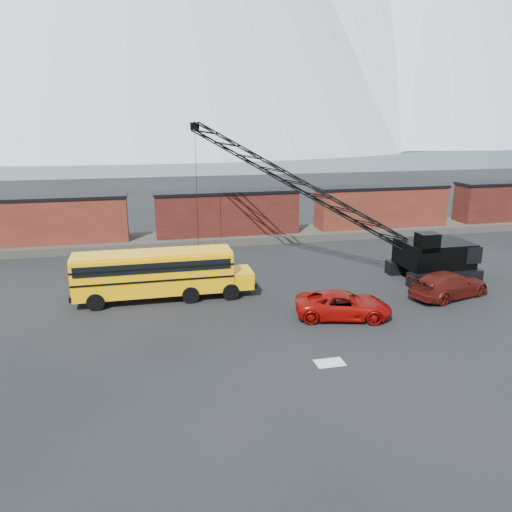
# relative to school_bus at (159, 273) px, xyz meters

# --- Properties ---
(ground) EXTENTS (160.00, 160.00, 0.00)m
(ground) POSITION_rel_school_bus_xyz_m (7.05, -6.84, -1.79)
(ground) COLOR black
(ground) RESTS_ON ground
(gravel_berm) EXTENTS (120.00, 5.00, 0.70)m
(gravel_berm) POSITION_rel_school_bus_xyz_m (7.05, 15.16, -1.44)
(gravel_berm) COLOR #47423A
(gravel_berm) RESTS_ON ground
(boxcar_west_near) EXTENTS (13.70, 3.10, 4.17)m
(boxcar_west_near) POSITION_rel_school_bus_xyz_m (-8.95, 15.16, 0.97)
(boxcar_west_near) COLOR #491F15
(boxcar_west_near) RESTS_ON gravel_berm
(boxcar_mid) EXTENTS (13.70, 3.10, 4.17)m
(boxcar_mid) POSITION_rel_school_bus_xyz_m (7.05, 15.16, 0.97)
(boxcar_mid) COLOR #4C1915
(boxcar_mid) RESTS_ON gravel_berm
(boxcar_east_near) EXTENTS (13.70, 3.10, 4.17)m
(boxcar_east_near) POSITION_rel_school_bus_xyz_m (23.05, 15.16, 0.97)
(boxcar_east_near) COLOR #491F15
(boxcar_east_near) RESTS_ON gravel_berm
(snow_patch) EXTENTS (1.40, 0.90, 0.02)m
(snow_patch) POSITION_rel_school_bus_xyz_m (7.55, -10.84, -1.78)
(snow_patch) COLOR silver
(snow_patch) RESTS_ON ground
(school_bus) EXTENTS (11.65, 2.65, 3.19)m
(school_bus) POSITION_rel_school_bus_xyz_m (0.00, 0.00, 0.00)
(school_bus) COLOR #F4A405
(school_bus) RESTS_ON ground
(red_pickup) EXTENTS (6.10, 3.93, 1.56)m
(red_pickup) POSITION_rel_school_bus_xyz_m (10.39, -5.59, -1.01)
(red_pickup) COLOR #940A07
(red_pickup) RESTS_ON ground
(maroon_suv) EXTENTS (6.28, 3.92, 1.70)m
(maroon_suv) POSITION_rel_school_bus_xyz_m (18.57, -3.83, -0.94)
(maroon_suv) COLOR #4A110D
(maroon_suv) RESTS_ON ground
(crawler_crane) EXTENTS (19.39, 12.31, 11.33)m
(crawler_crane) POSITION_rel_school_bus_xyz_m (10.90, 4.89, 4.75)
(crawler_crane) COLOR black
(crawler_crane) RESTS_ON ground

